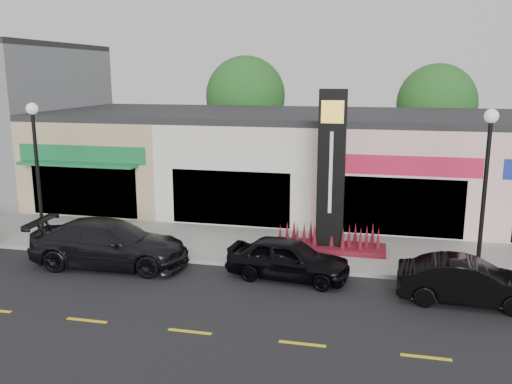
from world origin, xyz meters
TOP-DOWN VIEW (x-y plane):
  - ground at (0.00, 0.00)m, footprint 120.00×120.00m
  - sidewalk at (0.00, 4.35)m, footprint 52.00×4.30m
  - curb at (0.00, 2.10)m, footprint 52.00×0.20m
  - shop_beige at (-8.50, 11.46)m, footprint 7.00×10.85m
  - shop_cream at (-1.50, 11.47)m, footprint 7.00×10.01m
  - shop_pink_w at (5.50, 11.47)m, footprint 7.00×10.01m
  - tree_rear_west at (-4.00, 19.50)m, footprint 5.20×5.20m
  - tree_rear_mid at (8.00, 19.50)m, footprint 4.80×4.80m
  - lamp_west_near at (-8.00, 2.50)m, footprint 0.44×0.44m
  - lamp_east_near at (8.00, 2.50)m, footprint 0.44×0.44m
  - pylon_sign at (3.00, 4.20)m, footprint 4.20×1.30m
  - car_dark_sedan at (-4.45, 1.20)m, footprint 2.57×5.71m
  - car_black_sedan at (1.90, 1.36)m, footprint 2.12×4.24m
  - car_black_conv at (7.43, 0.56)m, footprint 1.61×4.16m

SIDE VIEW (x-z plane):
  - ground at x=0.00m, z-range 0.00..0.00m
  - sidewalk at x=0.00m, z-range 0.00..0.15m
  - curb at x=0.00m, z-range 0.00..0.15m
  - car_black_conv at x=7.43m, z-range 0.00..1.35m
  - car_black_sedan at x=1.90m, z-range 0.00..1.39m
  - car_dark_sedan at x=-4.45m, z-range 0.00..1.62m
  - pylon_sign at x=3.00m, z-range -0.73..5.27m
  - shop_cream at x=-1.50m, z-range 0.00..4.80m
  - shop_pink_w at x=5.50m, z-range 0.00..4.80m
  - shop_beige at x=-8.50m, z-range 0.00..4.80m
  - lamp_west_near at x=-8.00m, z-range 0.74..6.21m
  - lamp_east_near at x=8.00m, z-range 0.74..6.21m
  - tree_rear_mid at x=8.00m, z-range 1.24..8.53m
  - tree_rear_west at x=-4.00m, z-range 1.30..9.13m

